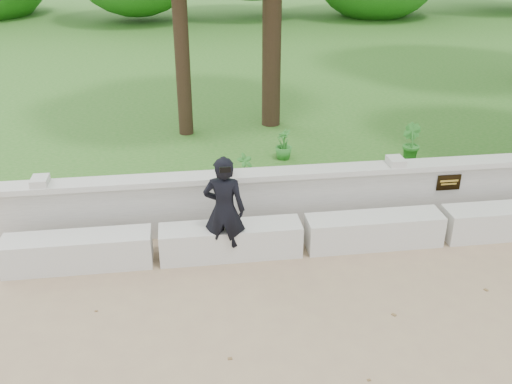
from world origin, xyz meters
The scene contains 8 objects.
ground centered at (0.00, 0.00, 0.00)m, with size 80.00×80.00×0.00m, color #947D5B.
lawn centered at (0.00, 14.00, 0.12)m, with size 40.00×22.00×0.25m, color #235D16.
concrete_bench centered at (0.00, 1.90, 0.22)m, with size 11.90×0.45×0.45m.
parapet_wall centered at (0.00, 2.60, 0.46)m, with size 12.50×0.35×0.90m.
man_main centered at (-3.08, 1.80, 0.75)m, with size 0.61×0.56×1.49m.
shrub_a centered at (-2.59, 3.61, 0.51)m, with size 0.28×0.19×0.53m, color #2D7628.
shrub_b centered at (0.41, 4.21, 0.59)m, with size 0.37×0.30×0.67m, color #2D7628.
shrub_d centered at (-1.78, 4.60, 0.53)m, with size 0.31×0.28×0.55m, color #2D7628.
Camera 1 is at (-3.58, -4.71, 4.14)m, focal length 40.00 mm.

